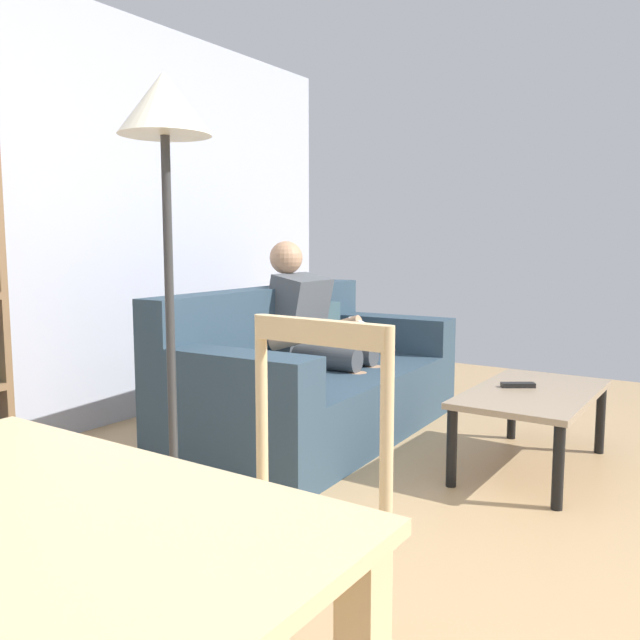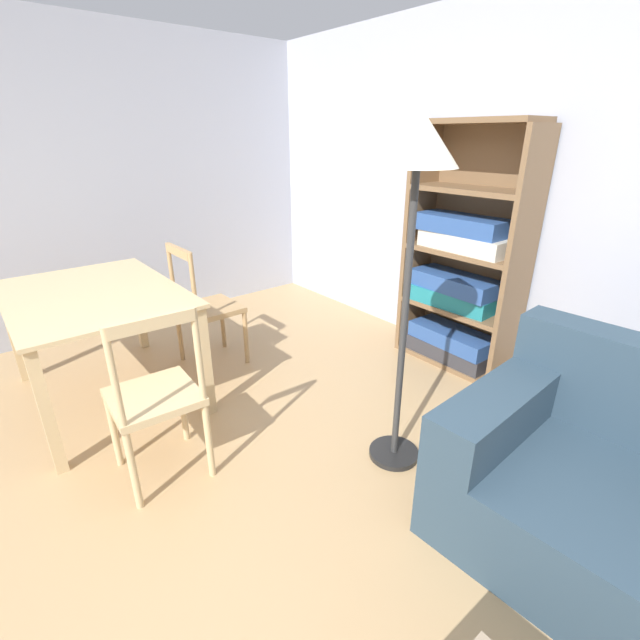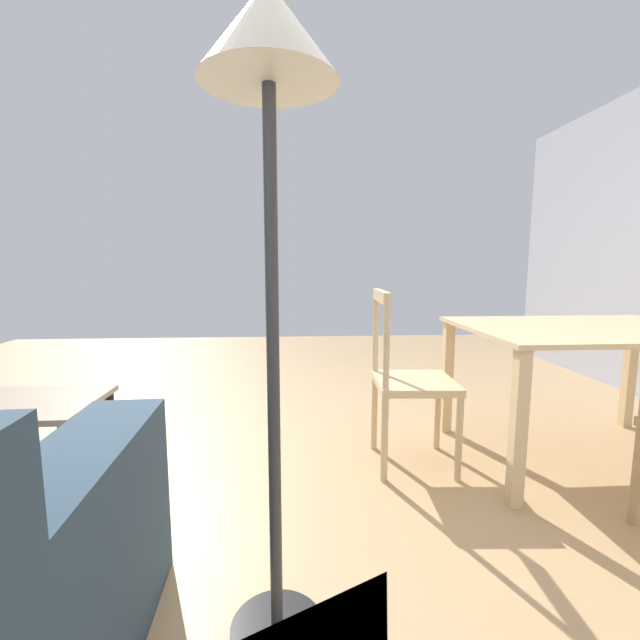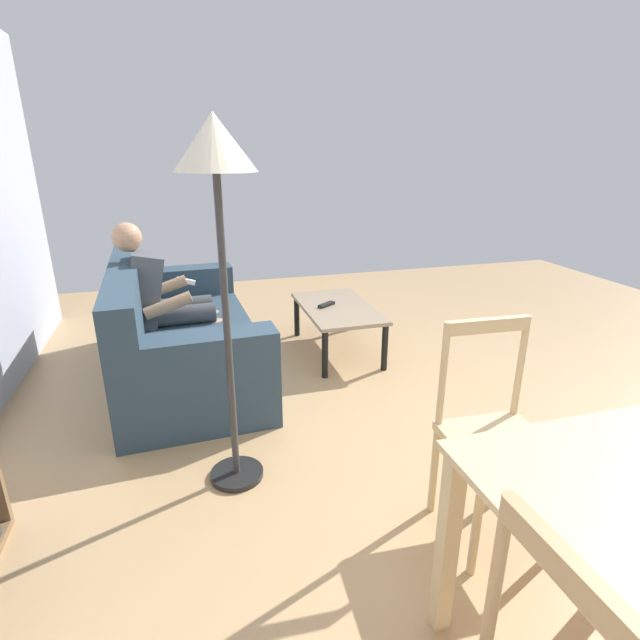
{
  "view_description": "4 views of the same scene",
  "coord_description": "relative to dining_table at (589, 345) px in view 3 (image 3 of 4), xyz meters",
  "views": [
    {
      "loc": [
        -1.84,
        -0.71,
        1.15
      ],
      "look_at": [
        1.36,
        1.41,
        0.69
      ],
      "focal_mm": 36.71,
      "sensor_mm": 36.0,
      "label": 1
    },
    {
      "loc": [
        1.29,
        -0.4,
        1.7
      ],
      "look_at": [
        -0.18,
        0.8,
        0.9
      ],
      "focal_mm": 24.85,
      "sensor_mm": 36.0,
      "label": 2
    },
    {
      "loc": [
        -0.08,
        2.35,
        1.11
      ],
      "look_at": [
        -0.18,
        0.8,
        0.9
      ],
      "focal_mm": 23.59,
      "sensor_mm": 36.0,
      "label": 3
    },
    {
      "loc": [
        -2.22,
        1.38,
        1.66
      ],
      "look_at": [
        -0.18,
        0.8,
        0.9
      ],
      "focal_mm": 27.19,
      "sensor_mm": 36.0,
      "label": 4
    }
  ],
  "objects": [
    {
      "name": "ground_plane",
      "position": [
        1.71,
        -0.16,
        -0.66
      ],
      "size": [
        8.05,
        8.05,
        0.0
      ],
      "primitive_type": "plane",
      "color": "tan"
    },
    {
      "name": "dining_table",
      "position": [
        0.0,
        0.0,
        0.0
      ],
      "size": [
        1.36,
        0.98,
        0.76
      ],
      "color": "#D1B27F",
      "rests_on": "ground_plane"
    },
    {
      "name": "dining_chair_facing_couch",
      "position": [
        1.01,
        -0.0,
        -0.19
      ],
      "size": [
        0.44,
        0.44,
        0.97
      ],
      "color": "#D1B27F",
      "rests_on": "ground_plane"
    },
    {
      "name": "floor_lamp",
      "position": [
        1.69,
        1.05,
        0.86
      ],
      "size": [
        0.36,
        0.36,
        1.8
      ],
      "color": "black",
      "rests_on": "ground_plane"
    }
  ]
}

